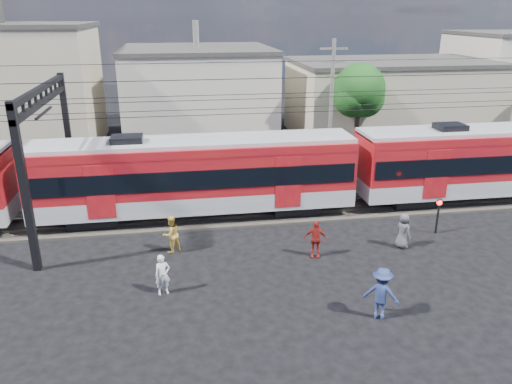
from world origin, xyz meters
The scene contains 17 objects.
ground centered at (0.00, 0.00, 0.00)m, with size 120.00×120.00×0.00m, color black.
track_bed centered at (0.00, 8.00, 0.06)m, with size 70.00×3.40×0.12m, color #2D2823.
rail_near centered at (0.00, 7.25, 0.18)m, with size 70.00×0.12×0.12m, color #59544C.
rail_far centered at (0.00, 8.75, 0.18)m, with size 70.00×0.12×0.12m, color #59544C.
commuter_train centered at (-2.97, 8.00, 2.40)m, with size 50.30×3.08×4.17m.
catenary centered at (-8.65, 8.00, 5.14)m, with size 70.00×9.30×7.52m.
building_midwest centered at (-2.00, 27.00, 3.66)m, with size 12.24×12.24×7.30m.
building_mideast centered at (14.00, 24.00, 3.16)m, with size 16.32×10.20×6.30m.
building_east centered at (28.00, 28.00, 4.16)m, with size 10.20×10.20×8.30m.
utility_pole_mid centered at (6.00, 15.00, 4.53)m, with size 1.80×0.24×8.50m.
tree_near centered at (9.19, 18.09, 4.66)m, with size 3.82×3.64×6.72m.
pedestrian_a centered at (-4.80, 0.76, 0.80)m, with size 0.58×0.38×1.60m, color silver.
pedestrian_b centered at (-4.47, 4.25, 0.86)m, with size 0.84×0.65×1.72m, color gold.
pedestrian_c centered at (2.69, -2.05, 0.96)m, with size 1.24×0.71×1.92m, color navy.
pedestrian_d centered at (1.69, 2.78, 0.85)m, with size 0.99×0.41×1.69m, color maroon.
pedestrian_e centered at (5.84, 3.04, 0.82)m, with size 0.80×0.52×1.64m, color #4D4C51.
crossing_signal centered at (8.13, 4.22, 1.20)m, with size 0.25×0.25×1.74m.
Camera 1 is at (-3.98, -16.11, 10.15)m, focal length 35.00 mm.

